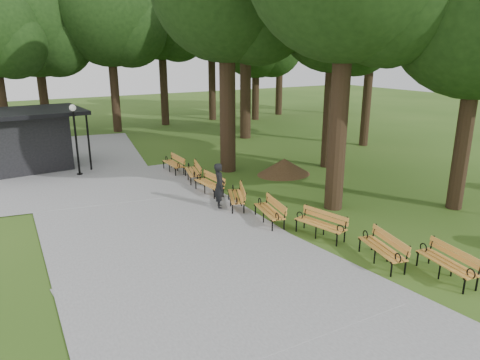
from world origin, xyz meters
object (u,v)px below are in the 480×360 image
lawn_tree_1 (335,15)px  lawn_tree_4 (246,10)px  bench_1 (382,249)px  person (220,186)px  bench_0 (447,263)px  bench_3 (269,211)px  bench_4 (236,197)px  bench_7 (173,164)px  lawn_tree_5 (373,21)px  bench_6 (192,172)px  dirt_mound (284,167)px  bench_5 (209,184)px  kiosk (26,140)px  bench_2 (320,225)px  lamp_post (75,126)px

lawn_tree_1 → lawn_tree_4: 9.16m
bench_1 → lawn_tree_4: (6.55, 18.43, 8.14)m
person → bench_0: 8.53m
bench_3 → bench_4: (-0.20, 2.04, 0.00)m
bench_7 → lawn_tree_1: lawn_tree_1 is taller
bench_1 → bench_7: (-1.41, 12.42, 0.00)m
bench_3 → lawn_tree_5: size_ratio=0.18×
bench_6 → lawn_tree_4: (7.77, 7.91, 8.14)m
bench_7 → lawn_tree_4: lawn_tree_4 is taller
bench_0 → lawn_tree_1: size_ratio=0.18×
bench_1 → bench_3: (-1.08, 4.24, 0.00)m
dirt_mound → bench_5: bearing=-169.5°
dirt_mound → lawn_tree_1: 7.80m
person → bench_0: (2.69, -8.08, -0.47)m
bench_4 → bench_5: bearing=-151.2°
lawn_tree_1 → lawn_tree_5: 6.52m
kiosk → dirt_mound: 13.38m
bench_2 → bench_3: size_ratio=1.00×
lamp_post → lawn_tree_1: (11.78, -4.94, 5.15)m
bench_2 → bench_5: size_ratio=1.00×
dirt_mound → bench_6: (-4.42, 1.31, 0.03)m
bench_5 → bench_2: bearing=7.7°
kiosk → bench_3: bearing=-65.9°
bench_0 → bench_3: same height
bench_2 → bench_7: size_ratio=1.00×
kiosk → bench_4: 12.45m
person → bench_6: (0.65, 3.98, -0.47)m
bench_0 → bench_2: bearing=-154.1°
dirt_mound → lamp_post: bearing=150.4°
bench_3 → lawn_tree_5: bearing=133.7°
person → lawn_tree_4: bearing=-14.5°
kiosk → bench_3: 14.32m
lamp_post → bench_5: (4.25, -5.92, -2.06)m
kiosk → lawn_tree_4: bearing=2.7°
kiosk → bench_2: (7.35, -14.56, -1.11)m
kiosk → lawn_tree_5: size_ratio=0.47×
kiosk → bench_3: size_ratio=2.61×
lawn_tree_1 → bench_0: bearing=-115.9°
kiosk → person: bearing=-64.1°
bench_1 → lawn_tree_1: 13.28m
bench_4 → kiosk: bearing=-124.3°
lawn_tree_4 → lawn_tree_5: 8.21m
person → bench_7: bearing=16.4°
dirt_mound → bench_1: bearing=-109.2°
bench_6 → kiosk: bearing=-119.5°
bench_6 → lawn_tree_1: 10.34m
bench_5 → lawn_tree_1: lawn_tree_1 is taller
lamp_post → lawn_tree_5: (17.60, -1.98, 5.21)m
dirt_mound → lawn_tree_4: size_ratio=0.20×
dirt_mound → bench_0: (-2.39, -10.74, 0.03)m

